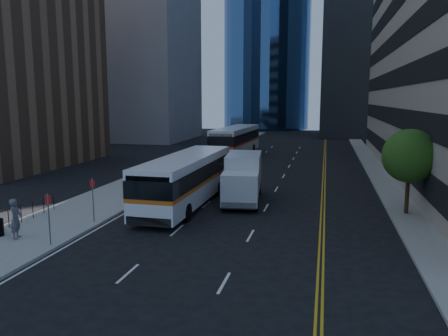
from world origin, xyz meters
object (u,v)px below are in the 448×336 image
at_px(bus_front, 187,178).
at_px(bus_rear, 236,140).
at_px(street_tree, 410,156).
at_px(box_truck, 243,177).
at_px(pedestrian, 16,219).

distance_m(bus_front, bus_rear, 25.31).
relative_size(street_tree, bus_rear, 0.37).
distance_m(street_tree, bus_front, 13.87).
distance_m(street_tree, box_truck, 10.58).
bearing_deg(bus_rear, box_truck, -74.77).
xyz_separation_m(bus_front, bus_rear, (-1.86, 25.24, 0.14)).
distance_m(box_truck, pedestrian, 14.37).
xyz_separation_m(bus_front, pedestrian, (-5.89, -9.13, -0.64)).
distance_m(bus_front, box_truck, 3.88).
relative_size(bus_rear, pedestrian, 6.90).
bearing_deg(box_truck, bus_front, -158.99).
bearing_deg(pedestrian, street_tree, -80.25).
xyz_separation_m(bus_front, box_truck, (3.44, 1.79, -0.11)).
xyz_separation_m(street_tree, bus_rear, (-15.60, 24.87, -1.71)).
height_order(bus_rear, box_truck, bus_rear).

